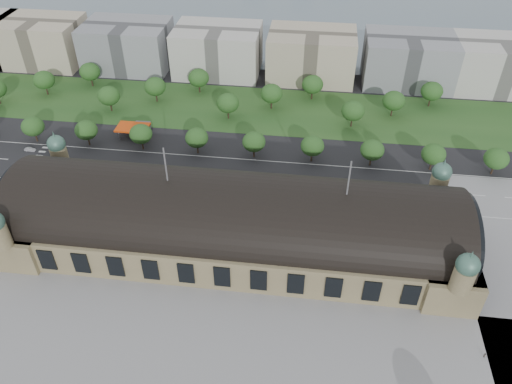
# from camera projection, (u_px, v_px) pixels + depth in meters

# --- Properties ---
(ground) EXTENTS (900.00, 900.00, 0.00)m
(ground) POSITION_uv_depth(u_px,v_px,m) (234.00, 245.00, 168.34)
(ground) COLOR black
(ground) RESTS_ON ground
(station) EXTENTS (150.00, 48.40, 44.30)m
(station) POSITION_uv_depth(u_px,v_px,m) (233.00, 222.00, 161.93)
(station) COLOR #877A53
(station) RESTS_ON ground
(plaza_south) EXTENTS (190.00, 48.00, 0.12)m
(plaza_south) POSITION_uv_depth(u_px,v_px,m) (244.00, 363.00, 133.20)
(plaza_south) COLOR gray
(plaza_south) RESTS_ON ground
(road_slab) EXTENTS (260.00, 26.00, 0.10)m
(road_slab) POSITION_uv_depth(u_px,v_px,m) (200.00, 174.00, 199.80)
(road_slab) COLOR black
(road_slab) RESTS_ON ground
(grass_belt) EXTENTS (300.00, 45.00, 0.10)m
(grass_belt) POSITION_uv_depth(u_px,v_px,m) (234.00, 108.00, 241.99)
(grass_belt) COLOR #234C1E
(grass_belt) RESTS_ON ground
(petrol_station) EXTENTS (14.00, 13.00, 5.05)m
(petrol_station) POSITION_uv_depth(u_px,v_px,m) (138.00, 127.00, 222.49)
(petrol_station) COLOR #CF3F0C
(petrol_station) RESTS_ON ground
(office_1) EXTENTS (45.00, 32.00, 24.00)m
(office_1) POSITION_uv_depth(u_px,v_px,m) (41.00, 41.00, 276.92)
(office_1) COLOR #B6A98F
(office_1) RESTS_ON ground
(office_2) EXTENTS (45.00, 32.00, 24.00)m
(office_2) POSITION_uv_depth(u_px,v_px,m) (128.00, 46.00, 271.98)
(office_2) COLOR gray
(office_2) RESTS_ON ground
(office_3) EXTENTS (45.00, 32.00, 24.00)m
(office_3) POSITION_uv_depth(u_px,v_px,m) (218.00, 50.00, 267.03)
(office_3) COLOR #B7B5AD
(office_3) RESTS_ON ground
(office_4) EXTENTS (45.00, 32.00, 24.00)m
(office_4) POSITION_uv_depth(u_px,v_px,m) (311.00, 55.00, 262.09)
(office_4) COLOR #B6A98F
(office_4) RESTS_ON ground
(office_5) EXTENTS (45.00, 32.00, 24.00)m
(office_5) POSITION_uv_depth(u_px,v_px,m) (408.00, 60.00, 257.15)
(office_5) COLOR gray
(office_5) RESTS_ON ground
(office_6) EXTENTS (45.00, 32.00, 24.00)m
(office_6) POSITION_uv_depth(u_px,v_px,m) (499.00, 65.00, 252.71)
(office_6) COLOR #B7B5AD
(office_6) RESTS_ON ground
(tree_row_1) EXTENTS (9.60, 9.60, 11.52)m
(tree_row_1) POSITION_uv_depth(u_px,v_px,m) (33.00, 126.00, 214.33)
(tree_row_1) COLOR #2D2116
(tree_row_1) RESTS_ON ground
(tree_row_2) EXTENTS (9.60, 9.60, 11.52)m
(tree_row_2) POSITION_uv_depth(u_px,v_px,m) (86.00, 130.00, 211.96)
(tree_row_2) COLOR #2D2116
(tree_row_2) RESTS_ON ground
(tree_row_3) EXTENTS (9.60, 9.60, 11.52)m
(tree_row_3) POSITION_uv_depth(u_px,v_px,m) (141.00, 134.00, 209.58)
(tree_row_3) COLOR #2D2116
(tree_row_3) RESTS_ON ground
(tree_row_4) EXTENTS (9.60, 9.60, 11.52)m
(tree_row_4) POSITION_uv_depth(u_px,v_px,m) (197.00, 138.00, 207.21)
(tree_row_4) COLOR #2D2116
(tree_row_4) RESTS_ON ground
(tree_row_5) EXTENTS (9.60, 9.60, 11.52)m
(tree_row_5) POSITION_uv_depth(u_px,v_px,m) (254.00, 142.00, 204.84)
(tree_row_5) COLOR #2D2116
(tree_row_5) RESTS_ON ground
(tree_row_6) EXTENTS (9.60, 9.60, 11.52)m
(tree_row_6) POSITION_uv_depth(u_px,v_px,m) (312.00, 146.00, 202.47)
(tree_row_6) COLOR #2D2116
(tree_row_6) RESTS_ON ground
(tree_row_7) EXTENTS (9.60, 9.60, 11.52)m
(tree_row_7) POSITION_uv_depth(u_px,v_px,m) (372.00, 150.00, 200.10)
(tree_row_7) COLOR #2D2116
(tree_row_7) RESTS_ON ground
(tree_row_8) EXTENTS (9.60, 9.60, 11.52)m
(tree_row_8) POSITION_uv_depth(u_px,v_px,m) (434.00, 154.00, 197.72)
(tree_row_8) COLOR #2D2116
(tree_row_8) RESTS_ON ground
(tree_row_9) EXTENTS (9.60, 9.60, 11.52)m
(tree_row_9) POSITION_uv_depth(u_px,v_px,m) (496.00, 159.00, 195.35)
(tree_row_9) COLOR #2D2116
(tree_row_9) RESTS_ON ground
(tree_belt_1) EXTENTS (10.40, 10.40, 12.48)m
(tree_belt_1) POSITION_uv_depth(u_px,v_px,m) (44.00, 80.00, 248.01)
(tree_belt_1) COLOR #2D2116
(tree_belt_1) RESTS_ON ground
(tree_belt_2) EXTENTS (10.40, 10.40, 12.48)m
(tree_belt_2) POSITION_uv_depth(u_px,v_px,m) (90.00, 72.00, 255.45)
(tree_belt_2) COLOR #2D2116
(tree_belt_2) RESTS_ON ground
(tree_belt_3) EXTENTS (10.40, 10.40, 12.48)m
(tree_belt_3) POSITION_uv_depth(u_px,v_px,m) (109.00, 96.00, 234.95)
(tree_belt_3) COLOR #2D2116
(tree_belt_3) RESTS_ON ground
(tree_belt_4) EXTENTS (10.40, 10.40, 12.48)m
(tree_belt_4) POSITION_uv_depth(u_px,v_px,m) (155.00, 87.00, 242.38)
(tree_belt_4) COLOR #2D2116
(tree_belt_4) RESTS_ON ground
(tree_belt_5) EXTENTS (10.40, 10.40, 12.48)m
(tree_belt_5) POSITION_uv_depth(u_px,v_px,m) (199.00, 78.00, 249.82)
(tree_belt_5) COLOR #2D2116
(tree_belt_5) RESTS_ON ground
(tree_belt_6) EXTENTS (10.40, 10.40, 12.48)m
(tree_belt_6) POSITION_uv_depth(u_px,v_px,m) (228.00, 103.00, 229.31)
(tree_belt_6) COLOR #2D2116
(tree_belt_6) RESTS_ON ground
(tree_belt_7) EXTENTS (10.40, 10.40, 12.48)m
(tree_belt_7) POSITION_uv_depth(u_px,v_px,m) (272.00, 93.00, 236.75)
(tree_belt_7) COLOR #2D2116
(tree_belt_7) RESTS_ON ground
(tree_belt_8) EXTENTS (10.40, 10.40, 12.48)m
(tree_belt_8) POSITION_uv_depth(u_px,v_px,m) (313.00, 84.00, 244.18)
(tree_belt_8) COLOR #2D2116
(tree_belt_8) RESTS_ON ground
(tree_belt_9) EXTENTS (10.40, 10.40, 12.48)m
(tree_belt_9) POSITION_uv_depth(u_px,v_px,m) (353.00, 111.00, 223.68)
(tree_belt_9) COLOR #2D2116
(tree_belt_9) RESTS_ON ground
(tree_belt_10) EXTENTS (10.40, 10.40, 12.48)m
(tree_belt_10) POSITION_uv_depth(u_px,v_px,m) (394.00, 101.00, 231.12)
(tree_belt_10) COLOR #2D2116
(tree_belt_10) RESTS_ON ground
(tree_belt_11) EXTENTS (10.40, 10.40, 12.48)m
(tree_belt_11) POSITION_uv_depth(u_px,v_px,m) (432.00, 91.00, 238.55)
(tree_belt_11) COLOR #2D2116
(tree_belt_11) RESTS_ON ground
(traffic_car_1) EXTENTS (4.65, 1.67, 1.53)m
(traffic_car_1) POSITION_uv_depth(u_px,v_px,m) (30.00, 149.00, 212.36)
(traffic_car_1) COLOR #93949B
(traffic_car_1) RESTS_ON ground
(traffic_car_2) EXTENTS (5.95, 2.88, 1.63)m
(traffic_car_2) POSITION_uv_depth(u_px,v_px,m) (131.00, 183.00, 193.71)
(traffic_car_2) COLOR black
(traffic_car_2) RESTS_ON ground
(traffic_car_3) EXTENTS (4.70, 2.41, 1.30)m
(traffic_car_3) POSITION_uv_depth(u_px,v_px,m) (200.00, 172.00, 199.95)
(traffic_car_3) COLOR maroon
(traffic_car_3) RESTS_ON ground
(traffic_car_4) EXTENTS (4.96, 2.52, 1.62)m
(traffic_car_4) POSITION_uv_depth(u_px,v_px,m) (295.00, 193.00, 188.87)
(traffic_car_4) COLOR #1B254D
(traffic_car_4) RESTS_ON ground
(traffic_car_6) EXTENTS (5.98, 3.28, 1.59)m
(traffic_car_6) POSITION_uv_depth(u_px,v_px,m) (434.00, 192.00, 189.33)
(traffic_car_6) COLOR silver
(traffic_car_6) RESTS_ON ground
(parked_car_0) EXTENTS (4.89, 3.88, 1.56)m
(parked_car_0) POSITION_uv_depth(u_px,v_px,m) (89.00, 184.00, 193.26)
(parked_car_0) COLOR black
(parked_car_0) RESTS_ON ground
(parked_car_1) EXTENTS (5.56, 4.65, 1.41)m
(parked_car_1) POSITION_uv_depth(u_px,v_px,m) (70.00, 183.00, 194.08)
(parked_car_1) COLOR maroon
(parked_car_1) RESTS_ON ground
(parked_car_2) EXTENTS (5.22, 3.53, 1.40)m
(parked_car_2) POSITION_uv_depth(u_px,v_px,m) (98.00, 192.00, 189.72)
(parked_car_2) COLOR #181D45
(parked_car_2) RESTS_ON ground
(parked_car_3) EXTENTS (4.11, 3.14, 1.31)m
(parked_car_3) POSITION_uv_depth(u_px,v_px,m) (83.00, 190.00, 190.86)
(parked_car_3) COLOR slate
(parked_car_3) RESTS_ON ground
(parked_car_4) EXTENTS (4.93, 3.83, 1.56)m
(parked_car_4) POSITION_uv_depth(u_px,v_px,m) (147.00, 189.00, 190.97)
(parked_car_4) COLOR silver
(parked_car_4) RESTS_ON ground
(parked_car_5) EXTENTS (5.00, 4.44, 1.29)m
(parked_car_5) POSITION_uv_depth(u_px,v_px,m) (163.00, 197.00, 187.41)
(parked_car_5) COLOR gray
(parked_car_5) RESTS_ON ground
(parked_car_6) EXTENTS (5.22, 4.32, 1.43)m
(parked_car_6) POSITION_uv_depth(u_px,v_px,m) (134.00, 195.00, 188.40)
(parked_car_6) COLOR black
(parked_car_6) RESTS_ON ground
(bus_west) EXTENTS (11.46, 3.42, 3.15)m
(bus_west) POSITION_uv_depth(u_px,v_px,m) (253.00, 189.00, 189.82)
(bus_west) COLOR red
(bus_west) RESTS_ON ground
(bus_mid) EXTENTS (11.65, 3.48, 3.20)m
(bus_mid) POSITION_uv_depth(u_px,v_px,m) (273.00, 191.00, 188.73)
(bus_mid) COLOR silver
(bus_mid) RESTS_ON ground
(bus_east) EXTENTS (13.68, 3.56, 3.79)m
(bus_east) POSITION_uv_depth(u_px,v_px,m) (352.00, 200.00, 184.16)
(bus_east) COLOR silver
(bus_east) RESTS_ON ground
(pedestrian_2) EXTENTS (0.74, 0.88, 1.56)m
(pedestrian_2) POSITION_uv_depth(u_px,v_px,m) (485.00, 355.00, 134.29)
(pedestrian_2) COLOR gray
(pedestrian_2) RESTS_ON ground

